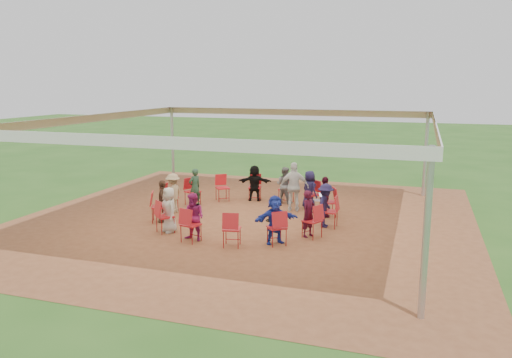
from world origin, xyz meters
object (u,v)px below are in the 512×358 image
(chair_9, at_px, (191,225))
(chair_8, at_px, (165,217))
(chair_0, at_px, (328,202))
(chair_5, at_px, (193,192))
(person_seated_7, at_px, (169,210))
(chair_4, at_px, (222,188))
(chair_10, at_px, (232,229))
(person_seated_2, at_px, (285,185))
(chair_3, at_px, (255,187))
(chair_11, at_px, (277,228))
(cable_coil, at_px, (271,221))
(chair_1, at_px, (312,195))
(chair_6, at_px, (170,198))
(person_seated_9, at_px, (275,220))
(person_seated_10, at_px, (309,214))
(chair_13, at_px, (330,212))
(person_seated_3, at_px, (255,183))
(person_seated_0, at_px, (325,197))
(person_seated_4, at_px, (195,187))
(person_seated_5, at_px, (173,193))
(person_seated_6, at_px, (163,201))
(person_seated_1, at_px, (309,190))
(laptop, at_px, (319,198))
(person_seated_8, at_px, (194,217))
(standing_person, at_px, (294,187))
(person_seated_11, at_px, (326,205))
(chair_2, at_px, (286,189))
(chair_12, at_px, (312,221))

(chair_9, bearing_deg, chair_8, 167.14)
(chair_0, relative_size, chair_5, 1.00)
(chair_0, bearing_deg, person_seated_7, 102.54)
(chair_4, height_order, chair_10, same)
(person_seated_2, bearing_deg, chair_8, 76.82)
(chair_3, xyz_separation_m, chair_10, (1.05, -4.92, 0.00))
(chair_3, distance_m, chair_5, 2.18)
(chair_11, height_order, cable_coil, chair_11)
(chair_1, height_order, chair_6, same)
(chair_4, height_order, chair_9, same)
(chair_9, height_order, person_seated_9, person_seated_9)
(person_seated_10, bearing_deg, chair_13, 6.75)
(person_seated_3, bearing_deg, person_seated_10, 115.71)
(chair_9, xyz_separation_m, person_seated_0, (2.77, 3.46, 0.17))
(chair_0, relative_size, person_seated_4, 0.73)
(chair_9, distance_m, person_seated_5, 3.07)
(chair_9, bearing_deg, person_seated_6, 151.38)
(person_seated_1, height_order, person_seated_9, same)
(chair_10, bearing_deg, laptop, 54.14)
(chair_13, distance_m, person_seated_8, 3.85)
(chair_11, xyz_separation_m, person_seated_7, (-3.06, 0.14, 0.17))
(standing_person, bearing_deg, person_seated_11, 117.34)
(chair_6, height_order, person_seated_10, person_seated_10)
(chair_1, height_order, person_seated_6, person_seated_6)
(chair_0, relative_size, person_seated_7, 0.73)
(chair_2, height_order, chair_6, same)
(chair_10, bearing_deg, chair_1, 64.29)
(chair_9, bearing_deg, standing_person, 79.71)
(standing_person, height_order, cable_coil, standing_person)
(person_seated_0, height_order, person_seated_7, same)
(person_seated_1, bearing_deg, person_seated_7, 90.00)
(person_seated_1, xyz_separation_m, person_seated_4, (-3.66, -0.78, 0.00))
(chair_3, xyz_separation_m, person_seated_2, (1.09, -0.13, 0.17))
(chair_12, height_order, cable_coil, chair_12)
(person_seated_11, bearing_deg, chair_11, 157.19)
(person_seated_3, relative_size, cable_coil, 3.98)
(chair_13, relative_size, laptop, 2.29)
(chair_11, bearing_deg, chair_4, 90.00)
(chair_9, relative_size, chair_10, 1.00)
(chair_4, bearing_deg, chair_0, 128.57)
(chair_5, relative_size, standing_person, 0.58)
(person_seated_3, xyz_separation_m, person_seated_11, (2.90, -2.38, 0.00))
(person_seated_5, relative_size, cable_coil, 3.98)
(chair_2, height_order, cable_coil, chair_2)
(chair_10, distance_m, chair_11, 1.12)
(chair_11, bearing_deg, person_seated_5, 115.04)
(person_seated_11, bearing_deg, person_seated_2, 38.57)
(chair_13, height_order, person_seated_3, person_seated_3)
(laptop, bearing_deg, chair_6, 76.37)
(person_seated_0, height_order, standing_person, standing_person)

